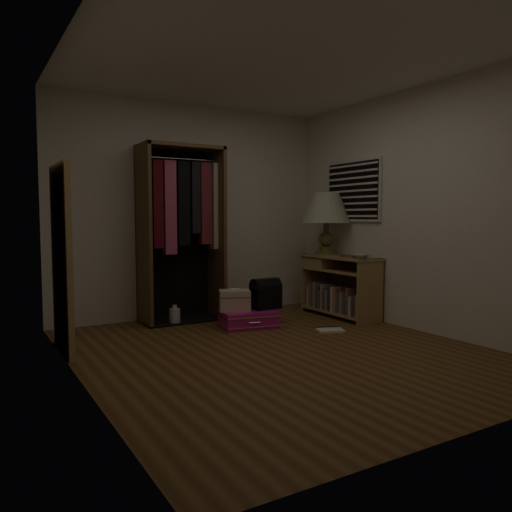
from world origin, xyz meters
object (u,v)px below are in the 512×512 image
Objects in this scene: open_wardrobe at (183,219)px; floor_mirror at (62,259)px; white_jug at (175,316)px; pink_suitcase at (248,319)px; black_bag at (266,293)px; table_lamp at (326,209)px; train_case at (235,300)px; console_bookshelf at (337,284)px.

floor_mirror is (-1.49, -0.77, -0.35)m from open_wardrobe.
white_jug is at bearing -137.60° from open_wardrobe.
white_jug is (1.30, 0.60, -0.76)m from floor_mirror.
black_bag reaches higher than pink_suitcase.
floor_mirror is at bearing -174.92° from table_lamp.
table_lamp reaches higher than black_bag.
open_wardrobe is at bearing 133.24° from pink_suitcase.
open_wardrobe is 1.17m from train_case.
pink_suitcase is at bearing 179.89° from black_bag.
table_lamp is at bearing 22.61° from pink_suitcase.
train_case is 0.37m from black_bag.
console_bookshelf is 3.21× the size of black_bag.
train_case is at bearing 169.06° from black_bag.
table_lamp is 3.63× the size of white_jug.
black_bag is at bearing 12.79° from train_case.
open_wardrobe is at bearing 27.36° from floor_mirror.
open_wardrobe reaches higher than train_case.
pink_suitcase is 1.80m from table_lamp.
black_bag reaches higher than white_jug.
console_bookshelf reaches higher than train_case.
pink_suitcase is (1.95, 0.03, -0.76)m from floor_mirror.
black_bag is 1.08m from white_jug.
floor_mirror reaches higher than table_lamp.
table_lamp is at bearing 88.68° from console_bookshelf.
floor_mirror is at bearing -154.25° from train_case.
floor_mirror reaches higher than white_jug.
train_case is at bearing 3.02° from floor_mirror.
console_bookshelf is 1.06m from black_bag.
table_lamp is at bearing 12.51° from black_bag.
black_bag reaches higher than train_case.
table_lamp reaches higher than white_jug.
open_wardrobe reaches higher than console_bookshelf.
pink_suitcase is 0.26m from train_case.
train_case is (-1.42, 0.05, -0.09)m from console_bookshelf.
pink_suitcase is at bearing 0.84° from floor_mirror.
floor_mirror is 4.87× the size of black_bag.
white_jug is at bearing 149.91° from pink_suitcase.
white_jug is at bearing 146.01° from black_bag.
pink_suitcase is at bearing -168.63° from table_lamp.
train_case is 1.84× the size of white_jug.
table_lamp is (1.43, 0.19, 1.02)m from train_case.
train_case is 1.77m from table_lamp.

